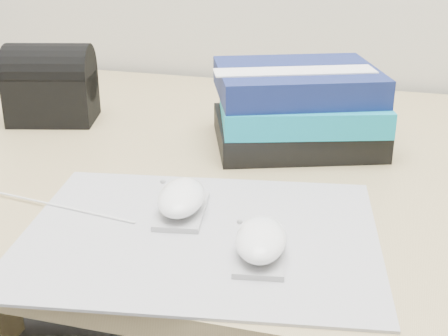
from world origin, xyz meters
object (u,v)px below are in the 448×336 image
(mouse_front, at_px, (261,242))
(pouch, at_px, (51,84))
(desk, at_px, (288,274))
(mouse_rear, at_px, (182,200))
(book_stack, at_px, (298,107))

(mouse_front, xyz_separation_m, pouch, (-0.43, 0.34, 0.04))
(desk, xyz_separation_m, mouse_front, (0.02, -0.35, 0.25))
(mouse_rear, relative_size, mouse_front, 1.05)
(mouse_rear, relative_size, pouch, 0.66)
(mouse_front, height_order, book_stack, book_stack)
(desk, height_order, mouse_rear, mouse_rear)
(mouse_front, height_order, pouch, pouch)
(book_stack, xyz_separation_m, pouch, (-0.41, 0.00, 0.01))
(book_stack, relative_size, pouch, 1.83)
(mouse_rear, bearing_deg, desk, 72.92)
(desk, bearing_deg, book_stack, -59.03)
(mouse_rear, xyz_separation_m, pouch, (-0.32, 0.27, 0.04))
(pouch, bearing_deg, book_stack, -0.20)
(desk, xyz_separation_m, book_stack, (0.00, -0.00, 0.29))
(mouse_rear, height_order, book_stack, book_stack)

